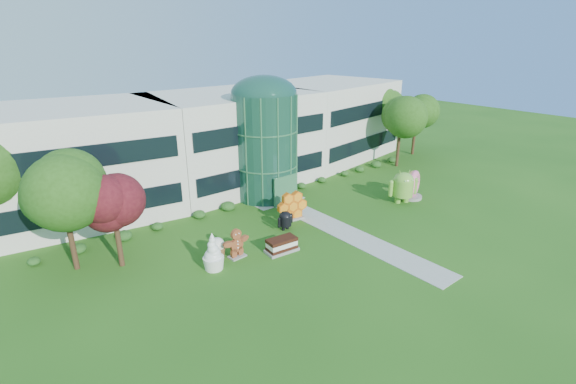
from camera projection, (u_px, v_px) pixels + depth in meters
ground at (358, 239)px, 32.19m from camera, size 140.00×140.00×0.00m
building at (231, 138)px, 43.60m from camera, size 46.00×15.00×9.30m
atrium at (265, 147)px, 39.16m from camera, size 6.00×6.00×9.80m
walkway at (339, 230)px, 33.63m from camera, size 2.40×20.00×0.04m
tree_red at (116, 225)px, 27.40m from camera, size 4.00×4.00×6.00m
trees_backdrop at (259, 152)px, 40.13m from camera, size 52.00×8.00×8.40m
android_green at (403, 185)px, 38.56m from camera, size 3.62×3.09×3.47m
android_black at (285, 219)px, 33.42m from camera, size 1.67×1.17×1.83m
donut at (412, 184)px, 39.76m from camera, size 2.96×2.11×2.79m
gingerbread at (236, 243)px, 29.16m from camera, size 2.44×1.07×2.20m
ice_cream_sandwich at (282, 245)px, 30.09m from camera, size 2.49×1.41×1.06m
honeycomb at (292, 207)px, 35.17m from camera, size 3.00×1.49×2.25m
froyo at (213, 251)px, 27.59m from camera, size 1.86×1.86×2.62m
cupcake at (217, 247)px, 29.35m from camera, size 1.49×1.49×1.46m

